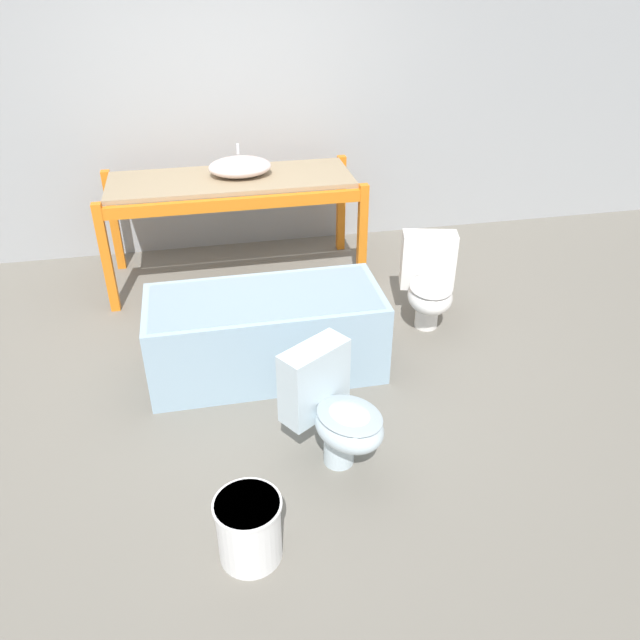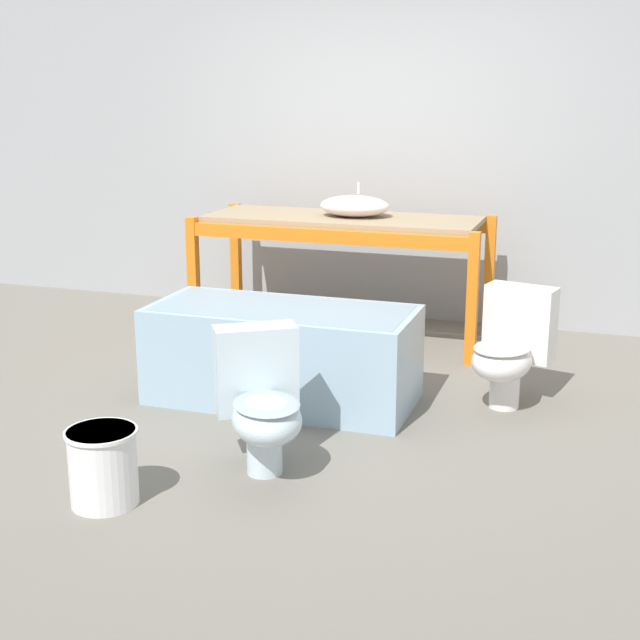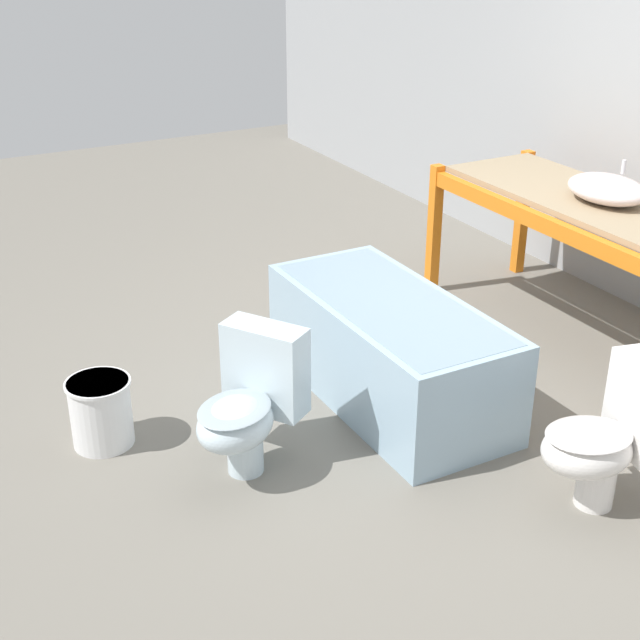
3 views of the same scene
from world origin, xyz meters
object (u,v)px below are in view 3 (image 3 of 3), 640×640
bathtub_main (389,343)px  toilet_near (249,401)px  toilet_far (613,435)px  bucket_white (101,411)px  sink_basin (607,189)px

bathtub_main → toilet_near: (0.25, -0.92, 0.03)m
toilet_far → bathtub_main: bearing=-150.7°
toilet_near → bathtub_main: bearing=72.2°
bathtub_main → bucket_white: (-0.28, -1.48, -0.14)m
sink_basin → bathtub_main: sink_basin is taller
toilet_far → bucket_white: 2.39m
bathtub_main → toilet_far: bearing=15.6°
toilet_far → bucket_white: (-1.53, -1.83, -0.17)m
toilet_near → toilet_far: same height
bathtub_main → bucket_white: size_ratio=4.41×
toilet_far → toilet_near: bearing=-114.7°
sink_basin → bucket_white: 3.02m
sink_basin → bucket_white: size_ratio=1.45×
sink_basin → toilet_near: 2.43m
bucket_white → bathtub_main: bearing=79.4°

